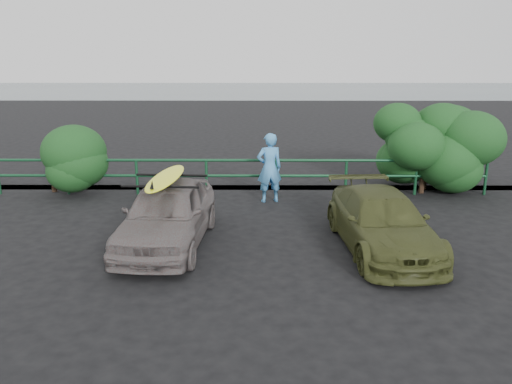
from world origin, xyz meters
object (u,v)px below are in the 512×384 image
guardrail (241,177)px  sedan (168,214)px  olive_vehicle (382,222)px  man (269,168)px  surfboard (166,178)px

guardrail → sedan: sedan is taller
olive_vehicle → man: 4.19m
sedan → surfboard: (0.00, 0.00, 0.76)m
man → guardrail: bearing=-56.9°
guardrail → surfboard: size_ratio=5.57×
sedan → olive_vehicle: size_ratio=0.99×
surfboard → man: bearing=60.2°
surfboard → sedan: bearing=0.0°
sedan → olive_vehicle: bearing=0.5°
olive_vehicle → man: man is taller
guardrail → surfboard: 4.39m
man → sedan: bearing=43.4°
guardrail → olive_vehicle: (3.00, -4.29, 0.06)m
sedan → man: 3.97m
sedan → man: bearing=60.2°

